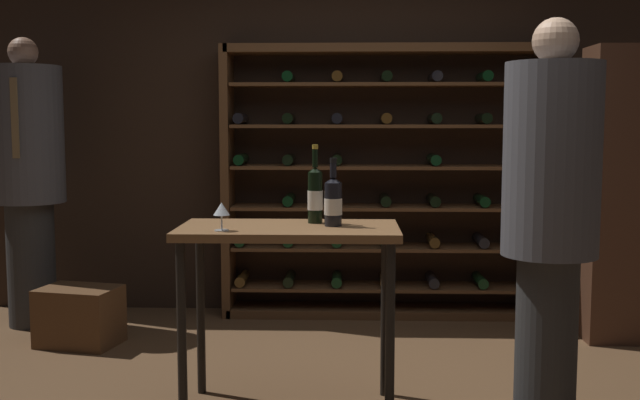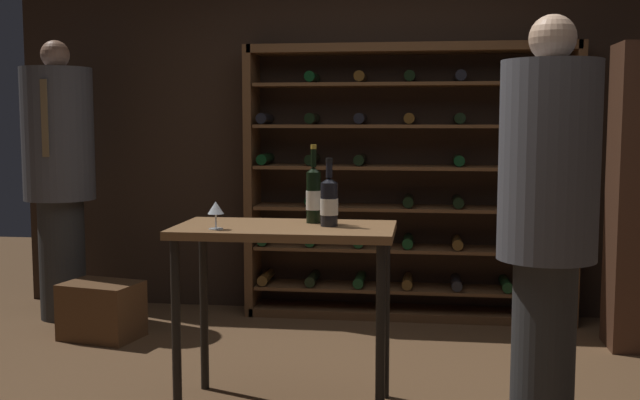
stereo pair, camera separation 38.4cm
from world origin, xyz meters
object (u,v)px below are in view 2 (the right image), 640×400
at_px(tasting_table, 285,251).
at_px(wine_bottle_red_label, 329,201).
at_px(wine_rack, 409,185).
at_px(wine_glass_stemmed_center, 216,209).
at_px(person_host_in_suit, 59,167).
at_px(person_guest_plum_blouse, 547,208).
at_px(wine_bottle_black_capsule, 314,195).
at_px(wine_crate, 102,310).

xyz_separation_m(tasting_table, wine_bottle_red_label, (0.21, 0.02, 0.24)).
relative_size(wine_rack, wine_glass_stemmed_center, 17.82).
distance_m(person_host_in_suit, person_guest_plum_blouse, 3.53).
bearing_deg(wine_rack, wine_bottle_red_label, -100.62).
xyz_separation_m(person_guest_plum_blouse, wine_bottle_red_label, (-0.99, 0.17, -0.00)).
bearing_deg(tasting_table, person_guest_plum_blouse, -7.00).
bearing_deg(person_guest_plum_blouse, tasting_table, -78.23).
bearing_deg(wine_glass_stemmed_center, person_guest_plum_blouse, 0.67).
relative_size(wine_bottle_black_capsule, wine_bottle_red_label, 1.18).
height_order(wine_crate, wine_glass_stemmed_center, wine_glass_stemmed_center).
bearing_deg(wine_bottle_black_capsule, person_host_in_suit, 145.42).
height_order(wine_bottle_black_capsule, wine_glass_stemmed_center, wine_bottle_black_capsule).
xyz_separation_m(tasting_table, person_guest_plum_blouse, (1.20, -0.15, 0.24)).
height_order(wine_rack, person_host_in_suit, person_host_in_suit).
bearing_deg(tasting_table, wine_bottle_red_label, 4.67).
xyz_separation_m(wine_rack, wine_bottle_black_capsule, (-0.44, -1.75, 0.09)).
xyz_separation_m(person_host_in_suit, wine_glass_stemmed_center, (1.61, -1.69, -0.08)).
relative_size(tasting_table, wine_bottle_black_capsule, 2.72).
height_order(tasting_table, wine_glass_stemmed_center, wine_glass_stemmed_center).
xyz_separation_m(wine_rack, person_host_in_suit, (-2.47, -0.35, 0.13)).
bearing_deg(wine_glass_stemmed_center, tasting_table, 29.13).
distance_m(wine_crate, wine_bottle_red_label, 2.11).
distance_m(tasting_table, wine_bottle_red_label, 0.32).
bearing_deg(wine_glass_stemmed_center, wine_bottle_red_label, 19.71).
relative_size(wine_rack, person_host_in_suit, 1.18).
bearing_deg(wine_crate, wine_bottle_red_label, -32.59).
distance_m(wine_bottle_black_capsule, wine_glass_stemmed_center, 0.51).
xyz_separation_m(person_guest_plum_blouse, wine_bottle_black_capsule, (-1.08, 0.27, 0.02)).
bearing_deg(person_host_in_suit, wine_bottle_black_capsule, -26.67).
relative_size(wine_crate, wine_glass_stemmed_center, 3.65).
bearing_deg(person_host_in_suit, wine_glass_stemmed_center, -38.41).
distance_m(tasting_table, wine_glass_stemmed_center, 0.40).
distance_m(person_guest_plum_blouse, wine_bottle_red_label, 1.00).
xyz_separation_m(person_host_in_suit, wine_crate, (0.49, -0.46, -0.91)).
xyz_separation_m(person_guest_plum_blouse, wine_glass_stemmed_center, (-1.50, -0.02, -0.03)).
xyz_separation_m(wine_rack, tasting_table, (-0.56, -1.87, -0.17)).
bearing_deg(wine_bottle_black_capsule, wine_crate, 148.68).
relative_size(wine_rack, tasting_table, 2.22).
bearing_deg(person_guest_plum_blouse, wine_rack, -143.56).
bearing_deg(wine_crate, person_guest_plum_blouse, -24.73).
height_order(tasting_table, person_host_in_suit, person_host_in_suit).
xyz_separation_m(wine_bottle_black_capsule, wine_bottle_red_label, (0.09, -0.11, -0.02)).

